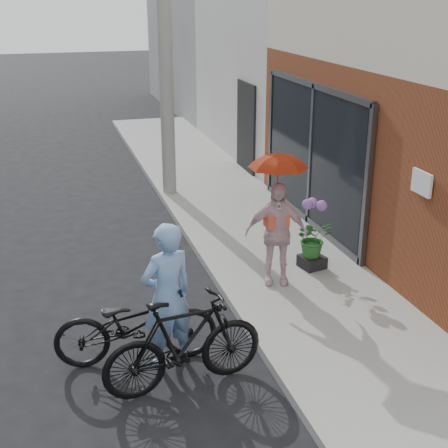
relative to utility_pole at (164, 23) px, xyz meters
name	(u,v)px	position (x,y,z in m)	size (l,w,h in m)	color
ground	(183,355)	(-1.10, -6.00, -3.50)	(80.00, 80.00, 0.00)	black
sidewalk	(285,264)	(1.00, -4.00, -3.44)	(2.20, 24.00, 0.12)	#999994
curb	(214,273)	(-0.16, -4.00, -3.44)	(0.12, 24.00, 0.12)	#9E9E99
plaster_building	(372,14)	(6.10, 3.00, 0.00)	(8.00, 6.00, 7.00)	silver
east_building_far	(276,7)	(6.10, 10.00, 0.00)	(8.00, 8.00, 7.00)	gray
utility_pole	(164,23)	(0.00, 0.00, 0.00)	(0.28, 0.28, 7.00)	#9E9E99
officer	(167,296)	(-1.29, -6.11, -2.63)	(0.64, 0.42, 1.74)	#7EA9E1
bike_left	(136,324)	(-1.63, -5.96, -3.01)	(0.65, 1.87, 0.98)	black
bike_right	(184,343)	(-1.22, -6.61, -2.96)	(0.51, 1.81, 1.09)	black
kimono_woman	(276,233)	(0.57, -4.65, -2.63)	(0.88, 0.37, 1.50)	silver
parasol	(278,158)	(0.57, -4.65, -1.54)	(0.78, 0.78, 0.69)	#BD3816
planter	(312,262)	(1.30, -4.34, -3.29)	(0.34, 0.34, 0.18)	black
potted_plant	(313,238)	(1.30, -4.34, -2.91)	(0.53, 0.46, 0.59)	#276127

